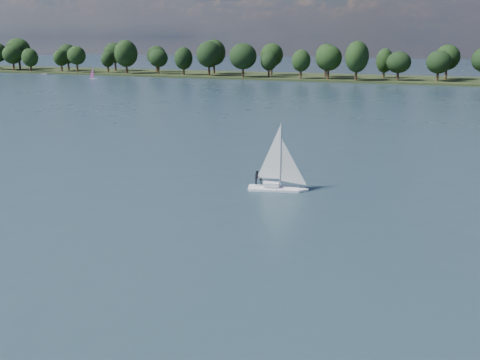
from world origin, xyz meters
The scene contains 6 objects.
ground centered at (0.00, 100.00, 0.00)m, with size 700.00×700.00×0.00m, color #233342.
far_shore centered at (0.00, 212.00, 0.00)m, with size 660.00×40.00×1.50m, color black.
sailboat centered at (0.88, 41.95, 2.26)m, with size 6.39×3.17×8.10m.
dinghy_pink centered at (-119.33, 174.07, 1.20)m, with size 3.40×2.42×5.06m.
pontoon centered at (-158.20, 190.53, 0.00)m, with size 4.00×2.00×0.50m, color #525557.
treeline centered at (-10.67, 207.57, 8.13)m, with size 562.46×74.15×18.75m.
Camera 1 is at (18.19, -13.76, 16.80)m, focal length 40.00 mm.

